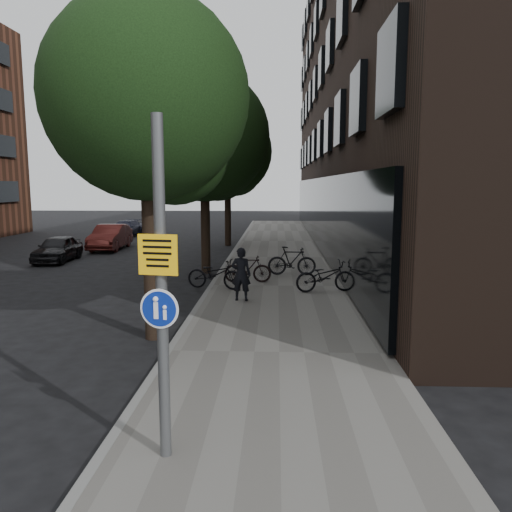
# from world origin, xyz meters

# --- Properties ---
(ground) EXTENTS (120.00, 120.00, 0.00)m
(ground) POSITION_xyz_m (0.00, 0.00, 0.00)
(ground) COLOR black
(ground) RESTS_ON ground
(sidewalk) EXTENTS (4.50, 60.00, 0.12)m
(sidewalk) POSITION_xyz_m (0.25, 10.00, 0.06)
(sidewalk) COLOR slate
(sidewalk) RESTS_ON ground
(curb_edge) EXTENTS (0.15, 60.00, 0.13)m
(curb_edge) POSITION_xyz_m (-2.00, 10.00, 0.07)
(curb_edge) COLOR slate
(curb_edge) RESTS_ON ground
(building_right_dark_brick) EXTENTS (12.00, 40.00, 18.00)m
(building_right_dark_brick) POSITION_xyz_m (8.50, 22.00, 9.00)
(building_right_dark_brick) COLOR black
(building_right_dark_brick) RESTS_ON ground
(street_tree_near) EXTENTS (4.40, 4.40, 7.50)m
(street_tree_near) POSITION_xyz_m (-2.53, 4.64, 5.11)
(street_tree_near) COLOR black
(street_tree_near) RESTS_ON ground
(street_tree_mid) EXTENTS (5.00, 5.00, 7.80)m
(street_tree_mid) POSITION_xyz_m (-2.53, 13.14, 5.11)
(street_tree_mid) COLOR black
(street_tree_mid) RESTS_ON ground
(street_tree_far) EXTENTS (5.00, 5.00, 7.80)m
(street_tree_far) POSITION_xyz_m (-2.53, 22.14, 5.11)
(street_tree_far) COLOR black
(street_tree_far) RESTS_ON ground
(signpost) EXTENTS (0.48, 0.14, 4.15)m
(signpost) POSITION_xyz_m (-1.18, -0.58, 2.21)
(signpost) COLOR #595B5E
(signpost) RESTS_ON sidewalk
(pedestrian) EXTENTS (0.60, 0.42, 1.56)m
(pedestrian) POSITION_xyz_m (-0.84, 7.81, 0.90)
(pedestrian) COLOR black
(pedestrian) RESTS_ON sidewalk
(parked_bike_facade_near) EXTENTS (2.00, 1.07, 1.00)m
(parked_bike_facade_near) POSITION_xyz_m (1.72, 9.11, 0.62)
(parked_bike_facade_near) COLOR black
(parked_bike_facade_near) RESTS_ON sidewalk
(parked_bike_facade_far) EXTENTS (1.80, 0.58, 1.07)m
(parked_bike_facade_far) POSITION_xyz_m (0.75, 11.99, 0.66)
(parked_bike_facade_far) COLOR black
(parked_bike_facade_far) RESTS_ON sidewalk
(parked_bike_curb_near) EXTENTS (1.95, 1.04, 0.97)m
(parked_bike_curb_near) POSITION_xyz_m (-1.80, 9.41, 0.61)
(parked_bike_curb_near) COLOR black
(parked_bike_curb_near) RESTS_ON sidewalk
(parked_bike_curb_far) EXTENTS (1.62, 0.52, 0.96)m
(parked_bike_curb_far) POSITION_xyz_m (-0.80, 10.50, 0.60)
(parked_bike_curb_far) COLOR black
(parked_bike_curb_far) RESTS_ON sidewalk
(parked_car_near) EXTENTS (1.54, 3.51, 1.18)m
(parked_car_near) POSITION_xyz_m (-9.75, 15.68, 0.59)
(parked_car_near) COLOR black
(parked_car_near) RESTS_ON ground
(parked_car_mid) EXTENTS (1.54, 4.09, 1.33)m
(parked_car_mid) POSITION_xyz_m (-8.75, 19.93, 0.67)
(parked_car_mid) COLOR #581C19
(parked_car_mid) RESTS_ON ground
(parked_car_far) EXTENTS (1.95, 3.89, 1.09)m
(parked_car_far) POSITION_xyz_m (-9.92, 26.51, 0.54)
(parked_car_far) COLOR black
(parked_car_far) RESTS_ON ground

